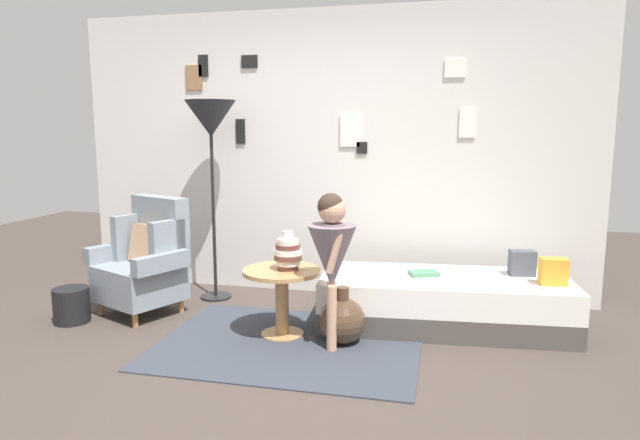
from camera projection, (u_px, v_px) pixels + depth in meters
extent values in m
plane|color=#423833|center=(262.00, 377.00, 3.49)|extent=(12.00, 12.00, 0.00)
cube|color=silver|center=(329.00, 155.00, 5.16)|extent=(4.80, 0.10, 2.60)
cube|color=white|center=(468.00, 123.00, 4.78)|extent=(0.14, 0.02, 0.25)
cube|color=slate|center=(468.00, 123.00, 4.78)|extent=(0.11, 0.01, 0.19)
cube|color=black|center=(362.00, 148.00, 5.02)|extent=(0.10, 0.02, 0.10)
cube|color=#949494|center=(362.00, 148.00, 5.02)|extent=(0.07, 0.01, 0.08)
cube|color=black|center=(250.00, 62.00, 5.13)|extent=(0.15, 0.02, 0.11)
cube|color=slate|center=(249.00, 62.00, 5.13)|extent=(0.12, 0.01, 0.09)
cube|color=black|center=(241.00, 131.00, 5.26)|extent=(0.09, 0.02, 0.23)
cube|color=silver|center=(241.00, 131.00, 5.25)|extent=(0.07, 0.01, 0.18)
cube|color=white|center=(350.00, 131.00, 5.02)|extent=(0.18, 0.02, 0.28)
cube|color=gray|center=(350.00, 131.00, 5.02)|extent=(0.14, 0.01, 0.22)
cube|color=black|center=(203.00, 66.00, 5.24)|extent=(0.09, 0.02, 0.20)
cube|color=gray|center=(203.00, 66.00, 5.24)|extent=(0.07, 0.01, 0.16)
cube|color=olive|center=(194.00, 78.00, 5.28)|extent=(0.17, 0.02, 0.23)
cube|color=gray|center=(194.00, 78.00, 5.27)|extent=(0.13, 0.01, 0.18)
cube|color=white|center=(455.00, 68.00, 4.74)|extent=(0.18, 0.02, 0.15)
cube|color=#5E5E5D|center=(455.00, 68.00, 4.73)|extent=(0.14, 0.01, 0.12)
cube|color=#333842|center=(290.00, 343.00, 4.02)|extent=(1.87, 1.42, 0.01)
cylinder|color=#9E7042|center=(101.00, 308.00, 4.65)|extent=(0.04, 0.04, 0.12)
cylinder|color=#9E7042|center=(135.00, 319.00, 4.36)|extent=(0.04, 0.04, 0.12)
cylinder|color=#9E7042|center=(146.00, 295.00, 5.00)|extent=(0.04, 0.04, 0.12)
cylinder|color=#9E7042|center=(181.00, 305.00, 4.71)|extent=(0.04, 0.04, 0.12)
cube|color=gray|center=(140.00, 282.00, 4.65)|extent=(0.78, 0.76, 0.30)
cube|color=gray|center=(160.00, 228.00, 4.76)|extent=(0.60, 0.37, 0.55)
cube|color=gray|center=(130.00, 237.00, 4.83)|extent=(0.20, 0.31, 0.39)
cube|color=gray|center=(167.00, 244.00, 4.52)|extent=(0.20, 0.31, 0.39)
cube|color=gray|center=(114.00, 252.00, 4.80)|extent=(0.29, 0.50, 0.14)
cube|color=gray|center=(161.00, 263.00, 4.40)|extent=(0.29, 0.50, 0.14)
cube|color=tan|center=(148.00, 244.00, 4.68)|extent=(0.40, 0.30, 0.33)
cube|color=#4C4742|center=(443.00, 315.00, 4.38)|extent=(1.96, 0.95, 0.18)
cube|color=white|center=(444.00, 290.00, 4.35)|extent=(1.96, 0.95, 0.22)
cube|color=orange|center=(553.00, 272.00, 4.09)|extent=(0.20, 0.14, 0.20)
cube|color=#474C56|center=(522.00, 263.00, 4.36)|extent=(0.21, 0.15, 0.20)
cylinder|color=tan|center=(282.00, 334.00, 4.19)|extent=(0.32, 0.32, 0.02)
cylinder|color=tan|center=(282.00, 303.00, 4.15)|extent=(0.10, 0.10, 0.46)
cylinder|color=tan|center=(282.00, 271.00, 4.11)|extent=(0.58, 0.58, 0.03)
cylinder|color=brown|center=(288.00, 267.00, 4.10)|extent=(0.16, 0.16, 0.04)
cylinder|color=white|center=(288.00, 262.00, 4.09)|extent=(0.18, 0.18, 0.04)
cylinder|color=brown|center=(288.00, 257.00, 4.09)|extent=(0.21, 0.21, 0.04)
cylinder|color=white|center=(288.00, 252.00, 4.08)|extent=(0.21, 0.21, 0.04)
cylinder|color=brown|center=(288.00, 247.00, 4.07)|extent=(0.18, 0.18, 0.04)
cylinder|color=white|center=(288.00, 242.00, 4.07)|extent=(0.16, 0.16, 0.04)
cylinder|color=white|center=(288.00, 235.00, 4.06)|extent=(0.08, 0.08, 0.06)
cylinder|color=black|center=(216.00, 296.00, 5.14)|extent=(0.28, 0.28, 0.02)
cylinder|color=black|center=(213.00, 205.00, 5.00)|extent=(0.03, 0.03, 1.68)
cone|color=#232328|center=(211.00, 119.00, 4.88)|extent=(0.44, 0.44, 0.32)
cylinder|color=tan|center=(332.00, 319.00, 3.85)|extent=(0.07, 0.07, 0.47)
cylinder|color=tan|center=(332.00, 314.00, 3.95)|extent=(0.07, 0.07, 0.47)
cone|color=slate|center=(332.00, 257.00, 3.84)|extent=(0.34, 0.34, 0.45)
cylinder|color=slate|center=(332.00, 236.00, 3.81)|extent=(0.17, 0.17, 0.17)
cylinder|color=tan|center=(335.00, 252.00, 3.71)|extent=(0.13, 0.07, 0.30)
cylinder|color=tan|center=(335.00, 244.00, 3.94)|extent=(0.13, 0.07, 0.30)
sphere|color=tan|center=(332.00, 210.00, 3.78)|extent=(0.19, 0.19, 0.19)
sphere|color=#38281E|center=(331.00, 206.00, 3.78)|extent=(0.18, 0.18, 0.18)
cube|color=#4C8162|center=(424.00, 273.00, 4.37)|extent=(0.26, 0.23, 0.03)
sphere|color=#473323|center=(342.00, 321.00, 4.01)|extent=(0.34, 0.34, 0.34)
cylinder|color=#473323|center=(342.00, 293.00, 3.97)|extent=(0.09, 0.09, 0.09)
cylinder|color=black|center=(71.00, 305.00, 4.46)|extent=(0.28, 0.28, 0.28)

